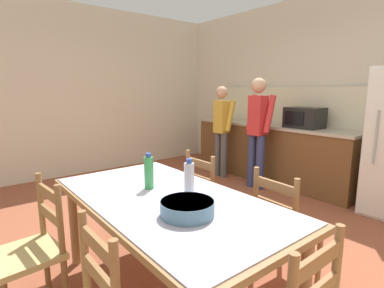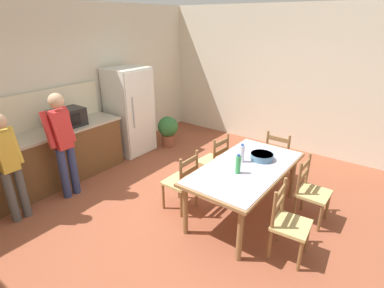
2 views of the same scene
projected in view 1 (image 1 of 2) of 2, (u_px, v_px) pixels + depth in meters
ground_plane at (204, 239)px, 3.01m from camera, size 8.32×8.32×0.00m
wall_back at (341, 92)px, 4.39m from camera, size 6.52×0.12×2.90m
wall_left at (82, 91)px, 5.24m from camera, size 0.12×5.20×2.90m
kitchen_counter at (270, 152)px, 4.97m from camera, size 2.88×0.66×0.93m
counter_splashback at (284, 105)px, 5.02m from camera, size 2.84×0.03×0.60m
microwave at (304, 118)px, 4.40m from camera, size 0.50×0.39×0.30m
dining_table at (167, 207)px, 2.08m from camera, size 1.88×1.00×0.76m
bottle_near_centre at (149, 172)px, 2.22m from camera, size 0.07×0.07×0.27m
bottle_off_centre at (189, 179)px, 2.04m from camera, size 0.07×0.07×0.27m
serving_bowl at (187, 207)px, 1.76m from camera, size 0.32×0.32×0.09m
chair_side_far_left at (210, 198)px, 2.93m from camera, size 0.42×0.40×0.91m
chair_side_near_left at (32, 251)px, 1.97m from camera, size 0.45×0.44×0.91m
chair_side_far_right at (284, 229)px, 2.28m from camera, size 0.45×0.43×0.91m
person_at_sink at (222, 127)px, 5.07m from camera, size 0.39×0.27×1.54m
person_at_counter at (258, 128)px, 4.44m from camera, size 0.41×0.29×1.65m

